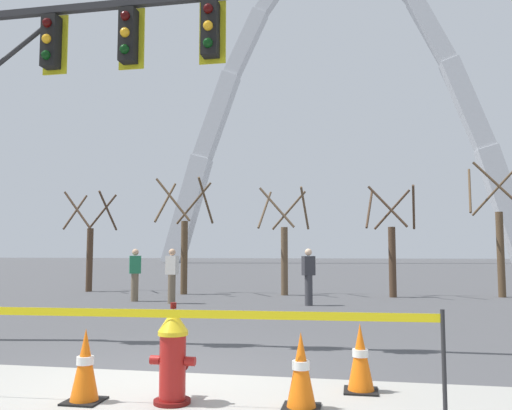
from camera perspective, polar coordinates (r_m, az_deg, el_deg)
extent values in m
plane|color=#474749|center=(6.67, -9.50, -17.95)|extent=(240.00, 240.00, 0.00)
cylinder|color=#5E0F0D|center=(5.61, -9.02, -20.21)|extent=(0.36, 0.36, 0.05)
cylinder|color=maroon|center=(5.53, -8.97, -16.85)|extent=(0.26, 0.26, 0.62)
cylinder|color=gold|center=(5.47, -8.92, -13.47)|extent=(0.30, 0.30, 0.04)
cone|color=gold|center=(5.45, -8.91, -12.12)|extent=(0.30, 0.30, 0.22)
cylinder|color=#5E0F0D|center=(5.44, -8.88, -10.65)|extent=(0.06, 0.06, 0.06)
cylinder|color=maroon|center=(5.58, -10.78, -16.07)|extent=(0.10, 0.09, 0.09)
cylinder|color=maroon|center=(5.46, -7.11, -16.36)|extent=(0.10, 0.09, 0.09)
cylinder|color=maroon|center=(5.72, -8.28, -16.78)|extent=(0.13, 0.14, 0.13)
cylinder|color=#5E0F0D|center=(5.79, -8.01, -16.63)|extent=(0.15, 0.03, 0.15)
cylinder|color=#232326|center=(5.30, 19.59, -15.76)|extent=(0.04, 0.04, 0.97)
cube|color=yellow|center=(5.49, -12.92, -11.28)|extent=(5.88, 0.29, 0.08)
cube|color=black|center=(6.07, 11.24, -19.08)|extent=(0.36, 0.36, 0.03)
cone|color=orange|center=(5.99, 11.18, -15.69)|extent=(0.28, 0.28, 0.70)
cylinder|color=white|center=(5.99, 11.17, -15.36)|extent=(0.17, 0.17, 0.08)
cube|color=black|center=(5.40, 4.90, -20.96)|extent=(0.36, 0.36, 0.03)
cone|color=orange|center=(5.31, 4.87, -17.17)|extent=(0.28, 0.28, 0.70)
cylinder|color=white|center=(5.30, 4.87, -16.80)|extent=(0.17, 0.17, 0.08)
cube|color=black|center=(5.85, -18.02, -19.49)|extent=(0.36, 0.36, 0.03)
cone|color=orange|center=(5.77, -17.92, -15.98)|extent=(0.28, 0.28, 0.70)
cylinder|color=white|center=(5.76, -17.91, -15.63)|extent=(0.17, 0.17, 0.08)
cube|color=#232326|center=(9.78, -15.79, 19.95)|extent=(7.60, 0.12, 0.12)
cylinder|color=#232326|center=(10.29, -23.76, 15.58)|extent=(1.11, 0.08, 0.81)
cube|color=black|center=(10.02, -21.21, 16.06)|extent=(0.26, 0.24, 0.90)
cube|color=gold|center=(10.13, -20.78, 15.81)|extent=(0.44, 0.03, 1.04)
sphere|color=#360606|center=(10.02, -21.57, 17.79)|extent=(0.16, 0.16, 0.16)
sphere|color=orange|center=(9.92, -21.62, 16.30)|extent=(0.16, 0.16, 0.16)
sphere|color=black|center=(9.82, -21.68, 14.77)|extent=(0.16, 0.16, 0.16)
cube|color=black|center=(9.40, -13.59, 17.30)|extent=(0.26, 0.24, 0.90)
cube|color=gold|center=(9.51, -13.23, 17.01)|extent=(0.44, 0.03, 1.04)
sphere|color=#360606|center=(9.40, -13.90, 19.16)|extent=(0.16, 0.16, 0.16)
sphere|color=orange|center=(9.29, -13.93, 17.59)|extent=(0.16, 0.16, 0.16)
sphere|color=black|center=(9.18, -13.97, 15.97)|extent=(0.16, 0.16, 0.16)
cube|color=black|center=(8.95, -4.94, 18.36)|extent=(0.26, 0.24, 0.90)
cube|color=gold|center=(9.07, -4.69, 18.01)|extent=(0.44, 0.03, 1.04)
sphere|color=#360606|center=(8.95, -5.17, 20.32)|extent=(0.16, 0.16, 0.16)
sphere|color=orange|center=(8.83, -5.18, 18.68)|extent=(0.16, 0.16, 0.16)
sphere|color=black|center=(8.72, -5.20, 17.00)|extent=(0.16, 0.16, 0.16)
cube|color=silver|center=(73.56, -7.42, -0.59)|extent=(6.62, 2.58, 15.23)
cube|color=silver|center=(74.55, -4.25, 9.45)|extent=(6.32, 2.31, 12.41)
cube|color=silver|center=(76.82, -1.10, 16.93)|extent=(5.99, 2.04, 9.62)
cube|color=silver|center=(76.10, 18.34, 17.41)|extent=(5.99, 2.04, 9.62)
cube|color=silver|center=(73.57, 21.79, 10.01)|extent=(6.32, 2.31, 12.41)
cube|color=silver|center=(72.31, 25.33, -0.06)|extent=(6.62, 2.58, 15.23)
cylinder|color=#473323|center=(21.24, -17.49, -5.65)|extent=(0.24, 0.24, 2.40)
cylinder|color=#473323|center=(21.77, -18.88, -0.71)|extent=(0.33, 1.30, 1.44)
cylinder|color=#473323|center=(20.89, -15.65, -0.62)|extent=(0.21, 1.31, 1.44)
cylinder|color=#473323|center=(21.92, -16.27, -0.80)|extent=(1.31, 0.21, 1.44)
cylinder|color=#473323|center=(20.73, -18.70, -0.51)|extent=(1.29, 0.36, 1.44)
cylinder|color=brown|center=(19.13, -7.74, -5.62)|extent=(0.24, 0.24, 2.60)
cylinder|color=brown|center=(19.63, -9.73, 0.30)|extent=(0.36, 1.40, 1.56)
cylinder|color=brown|center=(18.90, -5.43, 0.45)|extent=(0.22, 1.41, 1.56)
cylinder|color=brown|center=(19.95, -6.73, 0.17)|extent=(1.41, 0.22, 1.56)
cylinder|color=brown|center=(18.53, -8.95, 0.60)|extent=(1.40, 0.38, 1.56)
cylinder|color=brown|center=(18.60, 3.08, -6.04)|extent=(0.24, 0.24, 2.36)
cylinder|color=brown|center=(18.91, 0.95, -0.49)|extent=(0.33, 1.28, 1.42)
cylinder|color=brown|center=(18.50, 5.27, -0.37)|extent=(0.21, 1.29, 1.42)
cylinder|color=brown|center=(19.37, 3.56, -0.59)|extent=(1.29, 0.21, 1.42)
cylinder|color=brown|center=(17.97, 2.25, -0.25)|extent=(1.28, 0.36, 1.42)
cylinder|color=#473323|center=(18.29, 14.47, -5.95)|extent=(0.24, 0.24, 2.33)
cylinder|color=#473323|center=(18.46, 12.12, -0.39)|extent=(0.33, 1.26, 1.40)
cylinder|color=#473323|center=(18.34, 16.62, -0.26)|extent=(0.21, 1.27, 1.40)
cylinder|color=#473323|center=(19.07, 14.43, -0.49)|extent=(1.27, 0.21, 1.40)
cylinder|color=#473323|center=(17.64, 13.99, -0.14)|extent=(1.26, 0.35, 1.40)
cylinder|color=brown|center=(19.51, 24.85, -4.83)|extent=(0.24, 0.24, 2.84)
cylinder|color=brown|center=(19.60, 22.03, 1.49)|extent=(0.38, 1.52, 1.70)
cylinder|color=brown|center=(20.50, 24.26, 1.30)|extent=(1.54, 0.23, 1.70)
cylinder|color=brown|center=(18.75, 24.68, 1.87)|extent=(1.52, 0.41, 1.70)
cylinder|color=brown|center=(16.70, -12.93, -8.64)|extent=(0.22, 0.22, 0.84)
cube|color=#23754C|center=(16.67, -12.88, -6.28)|extent=(0.39, 0.33, 0.54)
sphere|color=tan|center=(16.67, -12.86, -4.97)|extent=(0.20, 0.20, 0.20)
cylinder|color=#38383D|center=(15.10, 5.69, -9.14)|extent=(0.22, 0.22, 0.84)
cube|color=#333338|center=(15.06, 5.67, -6.52)|extent=(0.39, 0.35, 0.54)
sphere|color=beige|center=(15.06, 5.66, -5.08)|extent=(0.20, 0.20, 0.20)
cylinder|color=brown|center=(15.78, -9.07, -8.93)|extent=(0.22, 0.22, 0.84)
cube|color=beige|center=(15.75, -9.03, -6.42)|extent=(0.37, 0.26, 0.54)
sphere|color=tan|center=(15.74, -9.02, -5.04)|extent=(0.20, 0.20, 0.20)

